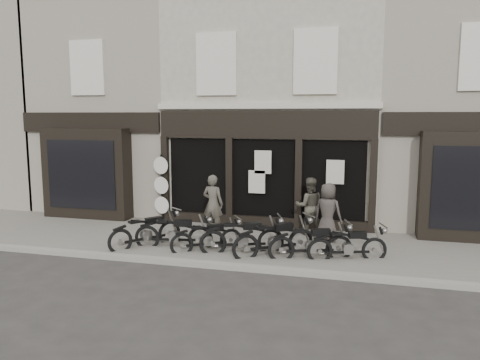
% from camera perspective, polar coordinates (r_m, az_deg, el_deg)
% --- Properties ---
extents(ground_plane, '(90.00, 90.00, 0.00)m').
position_cam_1_polar(ground_plane, '(12.88, 0.17, -9.05)').
color(ground_plane, '#2D2B28').
rests_on(ground_plane, ground).
extents(pavement, '(30.00, 4.20, 0.12)m').
position_cam_1_polar(pavement, '(13.70, 1.12, -7.74)').
color(pavement, '#67625B').
rests_on(pavement, ground_plane).
extents(kerb, '(30.00, 0.25, 0.13)m').
position_cam_1_polar(kerb, '(11.71, -1.37, -10.48)').
color(kerb, gray).
rests_on(kerb, ground_plane).
extents(central_building, '(7.30, 6.22, 8.34)m').
position_cam_1_polar(central_building, '(18.14, 4.91, 8.92)').
color(central_building, '#B6AE9C').
rests_on(central_building, ground).
extents(neighbour_left, '(5.60, 6.73, 8.34)m').
position_cam_1_polar(neighbour_left, '(20.15, -13.43, 8.53)').
color(neighbour_left, gray).
rests_on(neighbour_left, ground).
extents(neighbour_right, '(5.60, 6.73, 8.34)m').
position_cam_1_polar(neighbour_right, '(18.13, 25.28, 8.07)').
color(neighbour_right, gray).
rests_on(neighbour_right, ground).
extents(motorcycle_0, '(1.57, 1.92, 1.07)m').
position_cam_1_polar(motorcycle_0, '(13.52, -11.34, -6.51)').
color(motorcycle_0, black).
rests_on(motorcycle_0, ground).
extents(motorcycle_1, '(2.20, 0.70, 1.06)m').
position_cam_1_polar(motorcycle_1, '(13.26, -7.98, -6.74)').
color(motorcycle_1, black).
rests_on(motorcycle_1, ground).
extents(motorcycle_2, '(1.78, 1.35, 0.97)m').
position_cam_1_polar(motorcycle_2, '(12.87, -3.97, -7.30)').
color(motorcycle_2, black).
rests_on(motorcycle_2, ground).
extents(motorcycle_3, '(2.18, 1.12, 1.10)m').
position_cam_1_polar(motorcycle_3, '(12.64, 0.38, -7.32)').
color(motorcycle_3, black).
rests_on(motorcycle_3, ground).
extents(motorcycle_4, '(2.02, 1.61, 1.12)m').
position_cam_1_polar(motorcycle_4, '(12.44, 4.25, -7.56)').
color(motorcycle_4, black).
rests_on(motorcycle_4, ground).
extents(motorcycle_5, '(2.12, 1.00, 1.05)m').
position_cam_1_polar(motorcycle_5, '(12.26, 8.69, -7.98)').
color(motorcycle_5, black).
rests_on(motorcycle_5, ground).
extents(motorcycle_6, '(2.00, 0.93, 0.99)m').
position_cam_1_polar(motorcycle_6, '(12.37, 13.06, -8.08)').
color(motorcycle_6, black).
rests_on(motorcycle_6, ground).
extents(man_left, '(0.72, 0.53, 1.82)m').
position_cam_1_polar(man_left, '(14.53, -3.32, -2.91)').
color(man_left, '#48443B').
rests_on(man_left, pavement).
extents(man_centre, '(0.98, 0.83, 1.76)m').
position_cam_1_polar(man_centre, '(14.46, 8.44, -3.16)').
color(man_centre, '#454238').
rests_on(man_centre, pavement).
extents(man_right, '(0.97, 0.79, 1.70)m').
position_cam_1_polar(man_right, '(13.81, 10.66, -3.87)').
color(man_right, '#3C3632').
rests_on(man_right, pavement).
extents(advert_sign_post, '(0.59, 0.38, 2.43)m').
position_cam_1_polar(advert_sign_post, '(16.26, -9.53, -1.29)').
color(advert_sign_post, black).
rests_on(advert_sign_post, ground).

